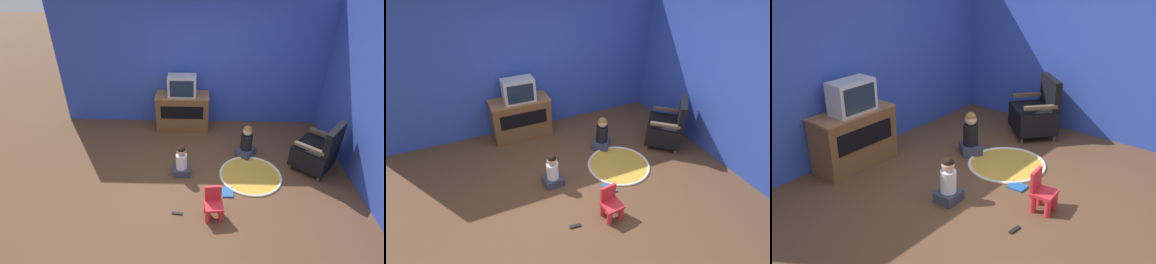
% 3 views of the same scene
% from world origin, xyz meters
% --- Properties ---
extents(ground_plane, '(30.00, 30.00, 0.00)m').
position_xyz_m(ground_plane, '(0.00, 0.00, 0.00)').
color(ground_plane, brown).
extents(wall_back, '(5.50, 0.12, 2.66)m').
position_xyz_m(wall_back, '(-0.25, 2.26, 1.33)').
color(wall_back, '#2D47B2').
rests_on(wall_back, ground_plane).
extents(wall_right, '(0.12, 5.32, 2.66)m').
position_xyz_m(wall_right, '(2.44, -0.34, 1.33)').
color(wall_right, '#2D47B2').
rests_on(wall_right, ground_plane).
extents(tv_cabinet, '(1.08, 0.49, 0.74)m').
position_xyz_m(tv_cabinet, '(-0.47, 1.94, 0.38)').
color(tv_cabinet, brown).
rests_on(tv_cabinet, ground_plane).
extents(television, '(0.56, 0.33, 0.42)m').
position_xyz_m(television, '(-0.47, 1.89, 0.95)').
color(television, '#B7B7BC').
rests_on(television, tv_cabinet).
extents(black_armchair, '(0.87, 0.88, 0.90)m').
position_xyz_m(black_armchair, '(1.86, 0.58, 0.35)').
color(black_armchair, brown).
rests_on(black_armchair, ground_plane).
extents(yellow_kid_chair, '(0.28, 0.27, 0.47)m').
position_xyz_m(yellow_kid_chair, '(0.10, -0.54, 0.19)').
color(yellow_kid_chair, red).
rests_on(yellow_kid_chair, ground_plane).
extents(play_mat, '(1.04, 1.04, 0.04)m').
position_xyz_m(play_mat, '(0.75, 0.35, 0.01)').
color(play_mat, gold).
rests_on(play_mat, ground_plane).
extents(child_watching_left, '(0.29, 0.26, 0.55)m').
position_xyz_m(child_watching_left, '(-0.41, 0.38, 0.24)').
color(child_watching_left, '#33384C').
rests_on(child_watching_left, ground_plane).
extents(child_watching_center, '(0.41, 0.41, 0.61)m').
position_xyz_m(child_watching_center, '(0.73, 0.95, 0.27)').
color(child_watching_center, '#33384C').
rests_on(child_watching_center, ground_plane).
extents(book, '(0.17, 0.22, 0.02)m').
position_xyz_m(book, '(0.34, -0.08, 0.01)').
color(book, '#235699').
rests_on(book, ground_plane).
extents(remote_control, '(0.15, 0.06, 0.02)m').
position_xyz_m(remote_control, '(-0.42, -0.53, 0.01)').
color(remote_control, black).
rests_on(remote_control, ground_plane).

